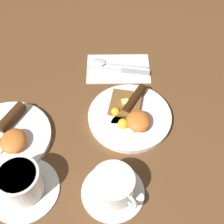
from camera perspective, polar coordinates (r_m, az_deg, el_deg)
The scene contains 8 objects.
ground_plane at distance 0.87m, azimuth 3.22°, elevation -1.14°, with size 3.00×3.00×0.00m, color brown.
breakfast_plate_near at distance 0.86m, azimuth 3.25°, elevation -0.59°, with size 0.23×0.23×0.05m.
breakfast_plate_far at distance 0.86m, azimuth -18.71°, elevation -4.31°, with size 0.24×0.24×0.05m.
teacup_near at distance 0.73m, azimuth 0.23°, elevation -13.55°, with size 0.15×0.15×0.07m.
teacup_far at distance 0.76m, azimuth -16.39°, elevation -12.45°, with size 0.17×0.17×0.08m.
napkin at distance 1.00m, azimuth 1.16°, elevation 8.00°, with size 0.13×0.20×0.01m, color white.
knife at distance 0.99m, azimuth 1.83°, elevation 7.64°, with size 0.04×0.20×0.01m.
spoon at distance 1.01m, azimuth -1.63°, elevation 8.99°, with size 0.04×0.19×0.01m.
Camera 1 is at (-0.52, 0.03, 0.70)m, focal length 50.00 mm.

